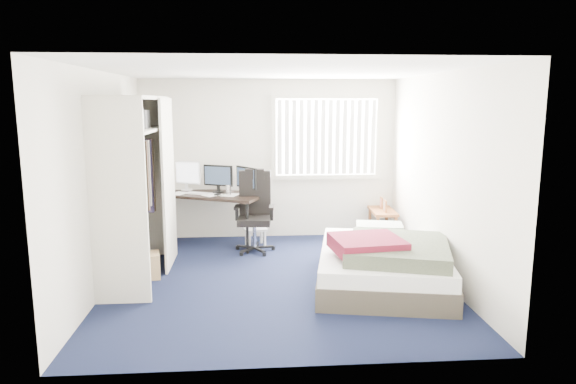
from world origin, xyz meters
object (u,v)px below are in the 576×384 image
(nightstand, at_px, (383,214))
(bed, at_px, (383,262))
(office_chair, at_px, (255,220))
(desk, at_px, (212,192))

(nightstand, xyz_separation_m, bed, (-0.50, -1.95, -0.15))
(office_chair, xyz_separation_m, nightstand, (2.00, 0.38, -0.03))
(desk, relative_size, nightstand, 2.41)
(office_chair, height_order, bed, office_chair)
(bed, bearing_deg, office_chair, 133.83)
(nightstand, bearing_deg, office_chair, -169.23)
(nightstand, height_order, bed, nightstand)
(office_chair, relative_size, nightstand, 1.64)
(office_chair, bearing_deg, bed, -46.17)
(office_chair, bearing_deg, desk, 145.63)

